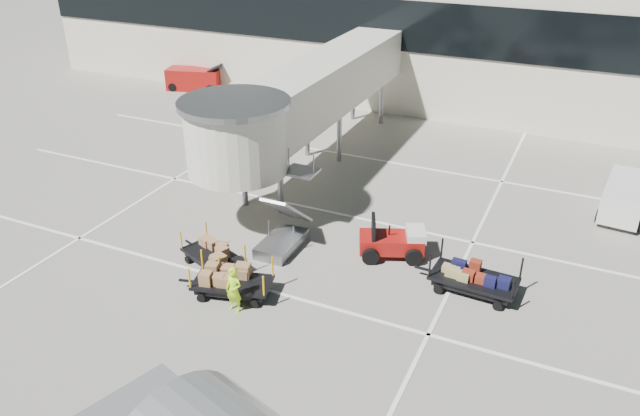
% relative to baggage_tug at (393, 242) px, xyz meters
% --- Properties ---
extents(ground, '(140.00, 140.00, 0.00)m').
position_rel_baggage_tug_xyz_m(ground, '(-3.12, -6.52, -0.65)').
color(ground, gray).
rests_on(ground, ground).
extents(lane_markings, '(40.00, 30.00, 0.02)m').
position_rel_baggage_tug_xyz_m(lane_markings, '(-3.79, 2.82, -0.64)').
color(lane_markings, white).
rests_on(lane_markings, ground).
extents(terminal, '(64.00, 12.11, 15.20)m').
position_rel_baggage_tug_xyz_m(terminal, '(-3.47, 23.42, 3.46)').
color(terminal, beige).
rests_on(terminal, ground).
extents(jet_bridge, '(5.70, 20.40, 6.03)m').
position_rel_baggage_tug_xyz_m(jet_bridge, '(-7.09, 5.75, 3.64)').
color(jet_bridge, beige).
rests_on(jet_bridge, ground).
extents(baggage_tug, '(3.00, 2.55, 1.78)m').
position_rel_baggage_tug_xyz_m(baggage_tug, '(0.00, 0.00, 0.00)').
color(baggage_tug, maroon).
rests_on(baggage_tug, ground).
extents(suitcase_cart, '(4.05, 1.79, 1.57)m').
position_rel_baggage_tug_xyz_m(suitcase_cart, '(3.67, -1.22, -0.09)').
color(suitcase_cart, black).
rests_on(suitcase_cart, ground).
extents(box_cart_near, '(3.73, 2.17, 1.43)m').
position_rel_baggage_tug_xyz_m(box_cart_near, '(-4.73, -5.32, -0.09)').
color(box_cart_near, black).
rests_on(box_cart_near, ground).
extents(box_cart_far, '(3.47, 2.30, 1.35)m').
position_rel_baggage_tug_xyz_m(box_cart_far, '(-6.42, -3.96, -0.12)').
color(box_cart_far, black).
rests_on(box_cart_far, ground).
extents(ground_worker, '(0.71, 0.50, 1.84)m').
position_rel_baggage_tug_xyz_m(ground_worker, '(-4.01, -6.14, 0.27)').
color(ground_worker, '#A9E618').
rests_on(ground_worker, ground).
extents(minivan, '(2.18, 4.40, 1.61)m').
position_rel_baggage_tug_xyz_m(minivan, '(8.71, 8.30, 0.32)').
color(minivan, silver).
rests_on(minivan, ground).
extents(belt_loader, '(4.63, 2.74, 2.10)m').
position_rel_baggage_tug_xyz_m(belt_loader, '(-21.74, 16.77, 0.16)').
color(belt_loader, maroon).
rests_on(belt_loader, ground).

